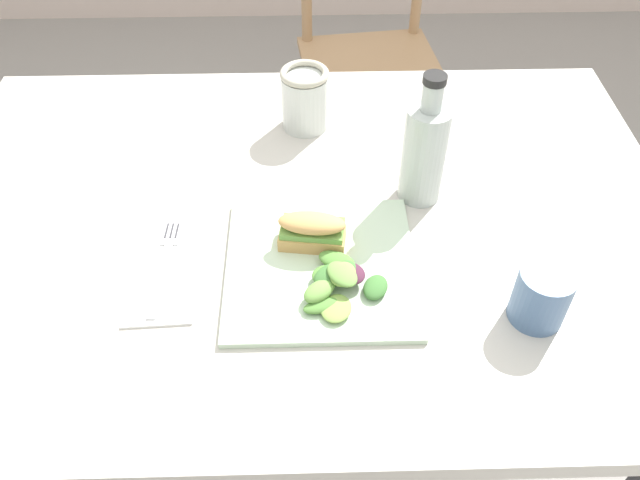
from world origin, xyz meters
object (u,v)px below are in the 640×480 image
object	(u,v)px
dining_table	(303,269)
mason_jar_iced_tea	(305,102)
sandwich_half_front	(312,230)
plate_lunch	(321,267)
chair_wooden_far	(369,59)
fork_on_napkin	(165,260)
cup_extra_side	(541,296)
bottle_cold_brew	(424,157)

from	to	relation	value
dining_table	mason_jar_iced_tea	size ratio (longest dim) A/B	10.62
sandwich_half_front	plate_lunch	bearing A→B (deg)	-74.83
chair_wooden_far	fork_on_napkin	world-z (taller)	chair_wooden_far
dining_table	cup_extra_side	world-z (taller)	cup_extra_side
cup_extra_side	dining_table	bearing A→B (deg)	146.42
plate_lunch	fork_on_napkin	world-z (taller)	plate_lunch
fork_on_napkin	sandwich_half_front	bearing A→B (deg)	6.11
fork_on_napkin	cup_extra_side	distance (m)	0.53
bottle_cold_brew	mason_jar_iced_tea	xyz separation A→B (m)	(-0.18, 0.20, -0.03)
bottle_cold_brew	cup_extra_side	world-z (taller)	bottle_cold_brew
bottle_cold_brew	cup_extra_side	bearing A→B (deg)	-63.73
fork_on_napkin	dining_table	bearing A→B (deg)	25.95
dining_table	plate_lunch	bearing A→B (deg)	-77.05
sandwich_half_front	fork_on_napkin	xyz separation A→B (m)	(-0.22, -0.02, -0.03)
plate_lunch	sandwich_half_front	distance (m)	0.06
chair_wooden_far	bottle_cold_brew	xyz separation A→B (m)	(-0.01, -0.94, 0.37)
cup_extra_side	fork_on_napkin	bearing A→B (deg)	167.79
cup_extra_side	chair_wooden_far	bearing A→B (deg)	95.48
sandwich_half_front	chair_wooden_far	bearing A→B (deg)	80.00
chair_wooden_far	sandwich_half_front	bearing A→B (deg)	-100.00
fork_on_napkin	cup_extra_side	size ratio (longest dim) A/B	2.19
dining_table	sandwich_half_front	size ratio (longest dim) A/B	11.59
plate_lunch	sandwich_half_front	size ratio (longest dim) A/B	2.63
plate_lunch	fork_on_napkin	bearing A→B (deg)	175.24
dining_table	chair_wooden_far	distance (m)	1.02
plate_lunch	mason_jar_iced_tea	distance (m)	0.36
plate_lunch	bottle_cold_brew	xyz separation A→B (m)	(0.17, 0.16, 0.07)
plate_lunch	sandwich_half_front	world-z (taller)	sandwich_half_front
bottle_cold_brew	cup_extra_side	size ratio (longest dim) A/B	2.62
fork_on_napkin	mason_jar_iced_tea	distance (m)	0.40
dining_table	bottle_cold_brew	world-z (taller)	bottle_cold_brew
sandwich_half_front	bottle_cold_brew	bearing A→B (deg)	33.85
mason_jar_iced_tea	plate_lunch	bearing A→B (deg)	-87.03
sandwich_half_front	cup_extra_side	size ratio (longest dim) A/B	1.23
dining_table	mason_jar_iced_tea	xyz separation A→B (m)	(0.01, 0.24, 0.18)
plate_lunch	sandwich_half_front	bearing A→B (deg)	105.17
chair_wooden_far	cup_extra_side	bearing A→B (deg)	-84.52
dining_table	cup_extra_side	xyz separation A→B (m)	(0.32, -0.21, 0.17)
dining_table	fork_on_napkin	world-z (taller)	fork_on_napkin
mason_jar_iced_tea	fork_on_napkin	bearing A→B (deg)	-121.77
chair_wooden_far	plate_lunch	xyz separation A→B (m)	(-0.18, -1.10, 0.30)
dining_table	bottle_cold_brew	xyz separation A→B (m)	(0.19, 0.04, 0.21)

